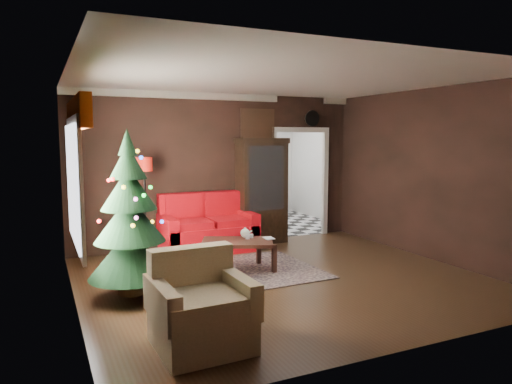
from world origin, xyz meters
name	(u,v)px	position (x,y,z in m)	size (l,w,h in m)	color
floor	(282,279)	(0.00, 0.00, 0.00)	(5.50, 5.50, 0.00)	#302014
ceiling	(284,78)	(0.00, 0.00, 2.80)	(5.50, 5.50, 0.00)	white
wall_back	(220,170)	(0.00, 2.50, 1.40)	(5.50, 5.50, 0.00)	black
wall_front	(412,204)	(0.00, -2.50, 1.40)	(5.50, 5.50, 0.00)	black
wall_left	(71,190)	(-2.75, 0.00, 1.40)	(5.50, 5.50, 0.00)	black
wall_right	(432,174)	(2.75, 0.00, 1.40)	(5.50, 5.50, 0.00)	black
doorway	(299,185)	(1.70, 2.50, 1.05)	(1.10, 0.10, 2.10)	silver
left_window	(74,184)	(-2.71, 0.20, 1.45)	(0.05, 1.60, 1.40)	white
valance	(78,114)	(-2.63, 0.20, 2.27)	(0.12, 2.10, 0.35)	#9A3607
kitchen_floor	(266,224)	(1.70, 4.00, 0.00)	(3.00, 3.00, 0.00)	silver
kitchen_window	(242,149)	(1.70, 5.45, 1.70)	(0.70, 0.06, 0.70)	white
rug	(234,273)	(-0.52, 0.55, 0.01)	(2.49, 1.81, 0.01)	#3B2937
loveseat	(208,223)	(-0.40, 2.05, 0.50)	(1.70, 0.90, 1.00)	maroon
curio_cabinet	(262,193)	(0.75, 2.27, 0.95)	(0.90, 0.45, 1.90)	black
floor_lamp	(145,208)	(-1.50, 2.05, 0.83)	(0.28, 0.28, 1.69)	black
christmas_tree	(129,215)	(-2.09, 0.09, 1.05)	(1.04, 1.04, 1.99)	black
armchair	(201,301)	(-1.74, -1.63, 0.46)	(0.89, 0.89, 0.91)	#9D8A5B
coffee_table	(237,256)	(-0.45, 0.59, 0.25)	(1.04, 0.62, 0.47)	black
teapot	(245,233)	(-0.27, 0.72, 0.56)	(0.16, 0.16, 0.15)	silver
cup_a	(248,237)	(-0.27, 0.62, 0.51)	(0.06, 0.06, 0.06)	silver
cup_b	(251,236)	(-0.18, 0.68, 0.51)	(0.07, 0.07, 0.06)	white
book	(265,233)	(-0.04, 0.50, 0.58)	(0.14, 0.01, 0.19)	#876E5D
wall_clock	(312,118)	(1.95, 2.45, 2.38)	(0.32, 0.32, 0.06)	silver
painting	(258,124)	(0.75, 2.46, 2.25)	(0.62, 0.05, 0.52)	#A46A34
kitchen_counter	(246,198)	(1.70, 5.20, 0.45)	(1.80, 0.60, 0.90)	white
kitchen_table	(260,210)	(1.40, 3.70, 0.38)	(0.70, 0.70, 0.75)	brown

